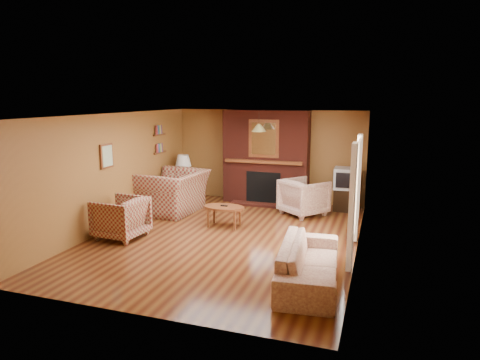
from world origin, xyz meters
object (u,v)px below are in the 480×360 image
(plaid_loveseat, at_px, (173,192))
(plaid_armchair, at_px, (121,218))
(crt_tv, at_px, (346,178))
(fireplace, at_px, (266,158))
(coffee_table, at_px, (224,209))
(side_table, at_px, (184,191))
(table_lamp, at_px, (183,167))
(floral_armchair, at_px, (304,197))
(floral_sofa, at_px, (309,262))
(tv_stand, at_px, (345,200))

(plaid_loveseat, xyz_separation_m, plaid_armchair, (-0.10, -2.04, -0.09))
(plaid_loveseat, relative_size, crt_tv, 2.69)
(fireplace, distance_m, coffee_table, 2.50)
(plaid_loveseat, xyz_separation_m, side_table, (-0.25, 1.09, -0.23))
(table_lamp, bearing_deg, side_table, 0.00)
(floral_armchair, relative_size, coffee_table, 1.05)
(floral_sofa, relative_size, tv_stand, 3.85)
(plaid_loveseat, xyz_separation_m, crt_tv, (3.90, 1.44, 0.30))
(side_table, bearing_deg, plaid_loveseat, -77.13)
(floral_sofa, xyz_separation_m, tv_stand, (0.15, 4.37, -0.03))
(floral_sofa, height_order, tv_stand, floral_sofa)
(floral_sofa, height_order, side_table, floral_sofa)
(fireplace, xyz_separation_m, table_lamp, (-2.10, -0.53, -0.25))
(plaid_armchair, distance_m, side_table, 3.14)
(plaid_armchair, xyz_separation_m, table_lamp, (-0.15, 3.13, 0.52))
(side_table, relative_size, table_lamp, 0.76)
(coffee_table, bearing_deg, plaid_loveseat, 155.29)
(table_lamp, bearing_deg, coffee_table, -44.94)
(floral_sofa, distance_m, coffee_table, 3.10)
(tv_stand, bearing_deg, plaid_armchair, -135.77)
(table_lamp, bearing_deg, plaid_armchair, -87.26)
(coffee_table, bearing_deg, plaid_armchair, -141.80)
(floral_sofa, height_order, table_lamp, table_lamp)
(plaid_armchair, bearing_deg, fireplace, 156.31)
(plaid_loveseat, height_order, crt_tv, crt_tv)
(plaid_loveseat, relative_size, coffee_table, 1.72)
(plaid_armchair, bearing_deg, plaid_loveseat, -178.49)
(plaid_armchair, relative_size, floral_sofa, 0.42)
(crt_tv, bearing_deg, side_table, -175.26)
(fireplace, height_order, floral_armchair, fireplace)
(floral_armchair, bearing_deg, tv_stand, -104.08)
(floral_sofa, relative_size, coffee_table, 2.35)
(fireplace, height_order, table_lamp, fireplace)
(plaid_armchair, relative_size, tv_stand, 1.63)
(side_table, distance_m, crt_tv, 4.20)
(floral_armchair, bearing_deg, table_lamp, 32.65)
(coffee_table, height_order, side_table, side_table)
(crt_tv, bearing_deg, floral_armchair, -142.75)
(fireplace, relative_size, coffee_table, 2.70)
(table_lamp, xyz_separation_m, tv_stand, (4.15, 0.35, -0.66))
(floral_armchair, bearing_deg, crt_tv, -104.30)
(fireplace, bearing_deg, plaid_loveseat, -138.63)
(floral_sofa, bearing_deg, floral_armchair, 6.10)
(floral_sofa, distance_m, tv_stand, 4.37)
(plaid_armchair, bearing_deg, tv_stand, 135.36)
(plaid_loveseat, height_order, floral_armchair, plaid_loveseat)
(floral_armchair, xyz_separation_m, coffee_table, (-1.44, -1.49, -0.03))
(fireplace, xyz_separation_m, coffee_table, (-0.28, -2.35, -0.79))
(plaid_armchair, relative_size, crt_tv, 1.57)
(floral_armchair, height_order, coffee_table, floral_armchair)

